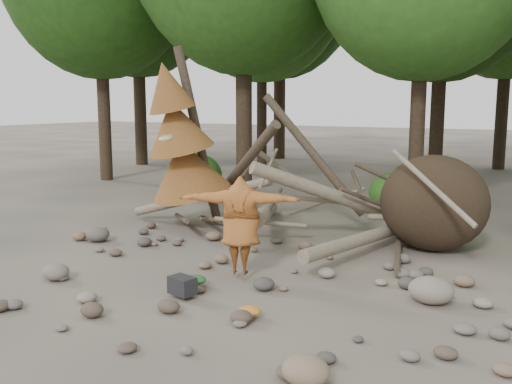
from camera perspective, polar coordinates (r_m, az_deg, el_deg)
The scene contains 13 objects.
ground at distance 9.55m, azimuth -4.44°, elevation -9.57°, with size 120.00×120.00×0.00m, color #514C44.
deadfall_pile at distance 12.31m, azimuth 14.65°, elevation -1.05°, with size 8.55×5.24×3.30m.
dead_conifer at distance 13.64m, azimuth -7.55°, elevation 5.03°, with size 2.06×2.16×4.35m.
bush_left at distance 18.26m, azimuth -6.23°, elevation 1.66°, with size 1.80×1.80×1.44m, color #234E14.
bush_mid at distance 16.08m, azimuth 13.67°, elevation -0.11°, with size 1.40×1.40×1.12m, color #2E631C.
frisbee_thrower at distance 9.82m, azimuth -1.58°, elevation -3.33°, with size 2.94×1.27×2.38m.
backpack at distance 9.12m, azimuth -7.38°, elevation -9.60°, with size 0.42×0.28×0.28m, color black.
cloth_green at distance 9.63m, azimuth -6.11°, elevation -8.98°, with size 0.39×0.33×0.15m, color #245C25.
cloth_orange at distance 8.27m, azimuth -0.62°, elevation -12.11°, with size 0.33×0.27×0.12m, color #B8751F.
boulder_front_left at distance 10.48m, azimuth -19.39°, elevation -7.55°, with size 0.48×0.43×0.29m, color slate.
boulder_front_right at distance 6.48m, azimuth 4.99°, elevation -17.38°, with size 0.54×0.48×0.32m, color #856D53.
boulder_mid_right at distance 9.19m, azimuth 17.11°, elevation -9.36°, with size 0.69×0.62×0.41m, color gray.
boulder_mid_left at distance 13.02m, azimuth -15.56°, elevation -4.09°, with size 0.54×0.49×0.32m, color #5B544C.
Camera 1 is at (5.07, -7.50, 3.04)m, focal length 40.00 mm.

